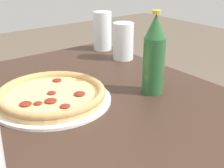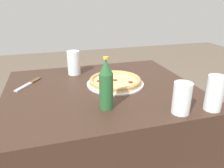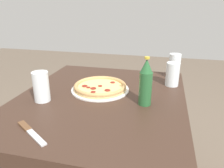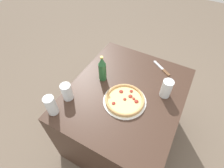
{
  "view_description": "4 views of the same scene",
  "coord_description": "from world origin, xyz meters",
  "px_view_note": "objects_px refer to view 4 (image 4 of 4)",
  "views": [
    {
      "loc": [
        -0.63,
        0.37,
        1.1
      ],
      "look_at": [
        -0.0,
        -0.11,
        0.77
      ],
      "focal_mm": 50.0,
      "sensor_mm": 36.0,
      "label": 1
    },
    {
      "loc": [
        -0.26,
        -1.08,
        1.19
      ],
      "look_at": [
        0.04,
        -0.07,
        0.77
      ],
      "focal_mm": 35.0,
      "sensor_mm": 36.0,
      "label": 2
    },
    {
      "loc": [
        -1.01,
        -0.31,
        1.19
      ],
      "look_at": [
        0.06,
        -0.05,
        0.78
      ],
      "focal_mm": 35.0,
      "sensor_mm": 36.0,
      "label": 3
    },
    {
      "loc": [
        0.81,
        0.32,
        1.8
      ],
      "look_at": [
        0.04,
        -0.11,
        0.8
      ],
      "focal_mm": 28.0,
      "sensor_mm": 36.0,
      "label": 4
    }
  ],
  "objects_px": {
    "glass_lemonade": "(51,106)",
    "beer_bottle": "(102,69)",
    "pizza_salami": "(125,100)",
    "glass_iced_tea": "(166,89)",
    "knife": "(162,69)",
    "glass_cola": "(67,92)"
  },
  "relations": [
    {
      "from": "pizza_salami",
      "to": "glass_lemonade",
      "type": "height_order",
      "value": "glass_lemonade"
    },
    {
      "from": "glass_iced_tea",
      "to": "knife",
      "type": "relative_size",
      "value": 0.8
    },
    {
      "from": "glass_iced_tea",
      "to": "beer_bottle",
      "type": "xyz_separation_m",
      "value": [
        0.08,
        -0.51,
        0.04
      ]
    },
    {
      "from": "glass_lemonade",
      "to": "knife",
      "type": "relative_size",
      "value": 0.83
    },
    {
      "from": "glass_cola",
      "to": "glass_iced_tea",
      "type": "bearing_deg",
      "value": 120.58
    },
    {
      "from": "pizza_salami",
      "to": "knife",
      "type": "relative_size",
      "value": 1.72
    },
    {
      "from": "beer_bottle",
      "to": "knife",
      "type": "relative_size",
      "value": 1.25
    },
    {
      "from": "glass_lemonade",
      "to": "beer_bottle",
      "type": "distance_m",
      "value": 0.47
    },
    {
      "from": "glass_iced_tea",
      "to": "glass_cola",
      "type": "xyz_separation_m",
      "value": [
        0.38,
        -0.64,
        -0.0
      ]
    },
    {
      "from": "knife",
      "to": "glass_lemonade",
      "type": "bearing_deg",
      "value": -34.32
    },
    {
      "from": "glass_lemonade",
      "to": "beer_bottle",
      "type": "relative_size",
      "value": 0.66
    },
    {
      "from": "glass_cola",
      "to": "beer_bottle",
      "type": "distance_m",
      "value": 0.33
    },
    {
      "from": "glass_iced_tea",
      "to": "beer_bottle",
      "type": "distance_m",
      "value": 0.52
    },
    {
      "from": "knife",
      "to": "pizza_salami",
      "type": "bearing_deg",
      "value": -16.36
    },
    {
      "from": "pizza_salami",
      "to": "glass_iced_tea",
      "type": "relative_size",
      "value": 2.14
    },
    {
      "from": "glass_iced_tea",
      "to": "beer_bottle",
      "type": "relative_size",
      "value": 0.64
    },
    {
      "from": "pizza_salami",
      "to": "beer_bottle",
      "type": "relative_size",
      "value": 1.37
    },
    {
      "from": "glass_lemonade",
      "to": "knife",
      "type": "bearing_deg",
      "value": 145.68
    },
    {
      "from": "glass_iced_tea",
      "to": "glass_lemonade",
      "type": "distance_m",
      "value": 0.84
    },
    {
      "from": "pizza_salami",
      "to": "beer_bottle",
      "type": "bearing_deg",
      "value": -114.9
    },
    {
      "from": "beer_bottle",
      "to": "glass_iced_tea",
      "type": "bearing_deg",
      "value": 99.05
    },
    {
      "from": "glass_iced_tea",
      "to": "glass_cola",
      "type": "relative_size",
      "value": 1.09
    }
  ]
}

